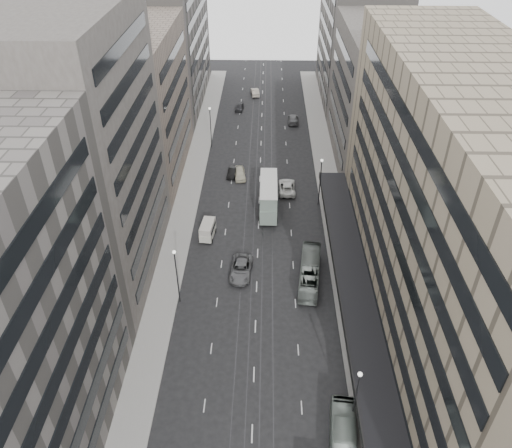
# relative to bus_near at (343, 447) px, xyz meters

# --- Properties ---
(ground) EXTENTS (220.00, 220.00, 0.00)m
(ground) POSITION_rel_bus_near_xyz_m (-8.50, 7.99, -1.38)
(ground) COLOR black
(ground) RESTS_ON ground
(sidewalk_right) EXTENTS (4.00, 125.00, 0.15)m
(sidewalk_right) POSITION_rel_bus_near_xyz_m (3.50, 45.49, -1.30)
(sidewalk_right) COLOR gray
(sidewalk_right) RESTS_ON ground
(sidewalk_left) EXTENTS (4.00, 125.00, 0.15)m
(sidewalk_left) POSITION_rel_bus_near_xyz_m (-20.50, 45.49, -1.30)
(sidewalk_left) COLOR gray
(sidewalk_left) RESTS_ON ground
(department_store) EXTENTS (19.20, 60.00, 30.00)m
(department_store) POSITION_rel_bus_near_xyz_m (12.95, 15.99, 13.57)
(department_store) COLOR gray
(department_store) RESTS_ON ground
(building_right_mid) EXTENTS (15.00, 28.00, 24.00)m
(building_right_mid) POSITION_rel_bus_near_xyz_m (13.00, 59.99, 10.62)
(building_right_mid) COLOR #49453F
(building_right_mid) RESTS_ON ground
(building_right_far) EXTENTS (15.00, 32.00, 28.00)m
(building_right_far) POSITION_rel_bus_near_xyz_m (13.00, 89.99, 12.62)
(building_right_far) COLOR slate
(building_right_far) RESTS_ON ground
(building_left_b) EXTENTS (15.00, 26.00, 34.00)m
(building_left_b) POSITION_rel_bus_near_xyz_m (-30.00, 26.99, 15.62)
(building_left_b) COLOR #49453F
(building_left_b) RESTS_ON ground
(building_left_c) EXTENTS (15.00, 28.00, 25.00)m
(building_left_c) POSITION_rel_bus_near_xyz_m (-30.00, 53.99, 11.12)
(building_left_c) COLOR #74665A
(building_left_c) RESTS_ON ground
(building_left_d) EXTENTS (15.00, 38.00, 28.00)m
(building_left_d) POSITION_rel_bus_near_xyz_m (-30.00, 86.99, 12.62)
(building_left_d) COLOR slate
(building_left_d) RESTS_ON ground
(lamp_right_near) EXTENTS (0.44, 0.44, 8.32)m
(lamp_right_near) POSITION_rel_bus_near_xyz_m (1.20, 2.99, 3.83)
(lamp_right_near) COLOR #262628
(lamp_right_near) RESTS_ON ground
(lamp_right_far) EXTENTS (0.44, 0.44, 8.32)m
(lamp_right_far) POSITION_rel_bus_near_xyz_m (1.20, 42.99, 3.83)
(lamp_right_far) COLOR #262628
(lamp_right_far) RESTS_ON ground
(lamp_left_near) EXTENTS (0.44, 0.44, 8.32)m
(lamp_left_near) POSITION_rel_bus_near_xyz_m (-18.20, 19.99, 3.83)
(lamp_left_near) COLOR #262628
(lamp_left_near) RESTS_ON ground
(lamp_left_far) EXTENTS (0.44, 0.44, 8.32)m
(lamp_left_far) POSITION_rel_bus_near_xyz_m (-18.20, 62.99, 3.83)
(lamp_left_far) COLOR #262628
(lamp_left_far) RESTS_ON ground
(bus_near) EXTENTS (3.34, 10.09, 2.76)m
(bus_near) POSITION_rel_bus_near_xyz_m (0.00, 0.00, 0.00)
(bus_near) COLOR gray
(bus_near) RESTS_ON ground
(bus_far) EXTENTS (3.67, 10.73, 2.93)m
(bus_far) POSITION_rel_bus_near_xyz_m (-1.50, 24.46, 0.09)
(bus_far) COLOR gray
(bus_far) RESTS_ON ground
(double_decker) EXTENTS (2.97, 9.55, 5.22)m
(double_decker) POSITION_rel_bus_near_xyz_m (-7.00, 40.86, 1.44)
(double_decker) COLOR gray
(double_decker) RESTS_ON ground
(panel_van) EXTENTS (2.28, 4.10, 2.48)m
(panel_van) POSITION_rel_bus_near_xyz_m (-16.00, 33.71, -0.01)
(panel_van) COLOR beige
(panel_van) RESTS_ON ground
(sedan_2) EXTENTS (3.22, 6.22, 1.68)m
(sedan_2) POSITION_rel_bus_near_xyz_m (-10.67, 25.53, -0.54)
(sedan_2) COLOR #5B5B5E
(sedan_2) RESTS_ON ground
(sedan_4) EXTENTS (2.49, 4.98, 1.63)m
(sedan_4) POSITION_rel_bus_near_xyz_m (-12.07, 51.39, -0.56)
(sedan_4) COLOR #BFB99E
(sedan_4) RESTS_ON ground
(sedan_5) EXTENTS (1.95, 4.21, 1.34)m
(sedan_5) POSITION_rel_bus_near_xyz_m (-13.43, 51.99, -0.71)
(sedan_5) COLOR black
(sedan_5) RESTS_ON ground
(sedan_6) EXTENTS (2.73, 5.91, 1.64)m
(sedan_6) POSITION_rel_bus_near_xyz_m (-3.83, 46.99, -0.56)
(sedan_6) COLOR silver
(sedan_6) RESTS_ON ground
(sedan_7) EXTENTS (2.30, 5.39, 1.55)m
(sedan_7) POSITION_rel_bus_near_xyz_m (-1.72, 75.17, -0.60)
(sedan_7) COLOR #5A5A5C
(sedan_7) RESTS_ON ground
(sedan_8) EXTENTS (2.11, 4.34, 1.43)m
(sedan_8) POSITION_rel_bus_near_xyz_m (-13.64, 81.68, -0.66)
(sedan_8) COLOR #262729
(sedan_8) RESTS_ON ground
(sedan_9) EXTENTS (2.33, 5.06, 1.61)m
(sedan_9) POSITION_rel_bus_near_xyz_m (-10.32, 90.89, -0.58)
(sedan_9) COLOR #A99C8C
(sedan_9) RESTS_ON ground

